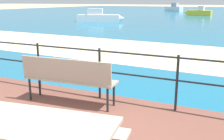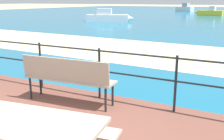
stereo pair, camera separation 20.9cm
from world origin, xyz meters
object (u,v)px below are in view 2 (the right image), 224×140
Objects in this scene: park_bench at (67,76)px; boat_near at (184,8)px; boat_far at (108,17)px; picnic_table at (5,135)px; boat_mid at (210,12)px.

park_bench is 0.47× the size of boat_near.
boat_near reaches higher than boat_far.
picnic_table is 1.17× the size of park_bench.
boat_near reaches higher than park_bench.
boat_mid is at bearing -90.14° from park_bench.
picnic_table is at bearing -86.51° from boat_far.
park_bench reaches higher than picnic_table.
park_bench is 0.41× the size of boat_far.
boat_near reaches higher than picnic_table.
boat_near is 0.87× the size of boat_far.
boat_mid reaches higher than boat_far.
boat_near is at bearing -83.66° from park_bench.
picnic_table is at bearing 125.90° from boat_near.
park_bench is at bearing -86.11° from boat_far.
boat_mid is (-2.38, 33.17, -0.19)m from park_bench.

